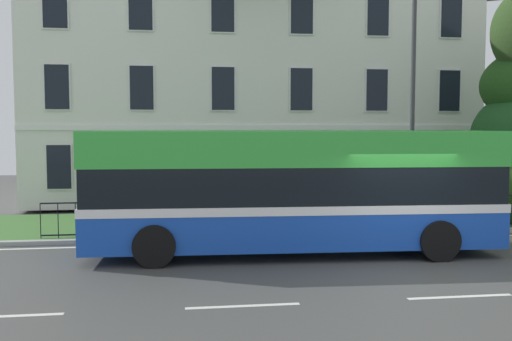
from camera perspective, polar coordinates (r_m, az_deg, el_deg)
name	(u,v)px	position (r m, az deg, el deg)	size (l,w,h in m)	color
ground_plane	(402,263)	(13.65, 14.47, -9.01)	(60.00, 56.00, 0.18)	#474744
georgian_townhouse	(245,71)	(27.04, -1.08, 9.94)	(18.21, 11.07, 11.25)	silver
iron_verge_railing	(291,215)	(16.30, 3.52, -4.45)	(13.76, 0.04, 0.97)	black
single_decker_bus	(292,189)	(14.04, 3.67, -1.84)	(10.06, 3.07, 3.02)	#1747B7
street_lamp_post	(413,81)	(18.36, 15.47, 8.62)	(0.36, 0.24, 7.81)	#333338
litter_bin	(100,215)	(16.43, -15.38, -4.35)	(0.54, 0.54, 1.09)	#23472D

